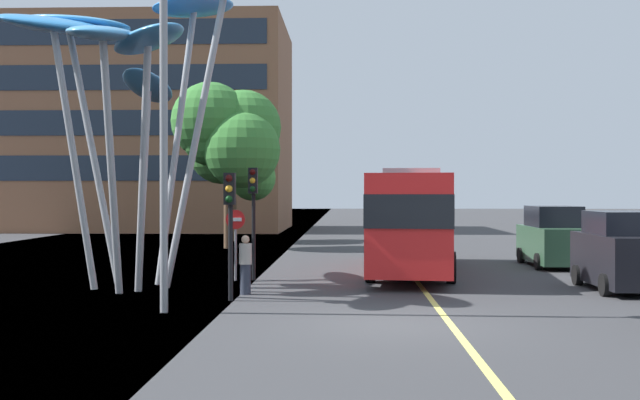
% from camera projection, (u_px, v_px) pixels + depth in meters
% --- Properties ---
extents(ground, '(120.00, 240.00, 0.10)m').
position_uv_depth(ground, '(360.00, 326.00, 16.33)').
color(ground, '#38383A').
extents(red_bus, '(3.56, 11.42, 3.51)m').
position_uv_depth(red_bus, '(412.00, 216.00, 26.72)').
color(red_bus, red).
rests_on(red_bus, ground).
extents(leaf_sculpture, '(9.17, 8.94, 9.14)m').
position_uv_depth(leaf_sculpture, '(141.00, 43.00, 22.56)').
color(leaf_sculpture, '#9EA0A5').
rests_on(leaf_sculpture, ground).
extents(traffic_light_kerb_near, '(0.28, 0.42, 3.23)m').
position_uv_depth(traffic_light_kerb_near, '(230.00, 208.00, 19.66)').
color(traffic_light_kerb_near, black).
rests_on(traffic_light_kerb_near, ground).
extents(traffic_light_kerb_far, '(0.28, 0.42, 3.50)m').
position_uv_depth(traffic_light_kerb_far, '(253.00, 199.00, 24.34)').
color(traffic_light_kerb_far, black).
rests_on(traffic_light_kerb_far, ground).
extents(car_parked_mid, '(1.93, 4.02, 2.21)m').
position_uv_depth(car_parked_mid, '(622.00, 253.00, 21.83)').
color(car_parked_mid, black).
rests_on(car_parked_mid, ground).
extents(car_parked_far, '(1.96, 4.49, 2.24)m').
position_uv_depth(car_parked_far, '(553.00, 238.00, 29.01)').
color(car_parked_far, '#2D5138').
rests_on(car_parked_far, ground).
extents(street_lamp, '(1.87, 0.44, 8.91)m').
position_uv_depth(street_lamp, '(180.00, 67.00, 17.78)').
color(street_lamp, gray).
rests_on(street_lamp, ground).
extents(tree_pavement_near, '(5.41, 4.84, 8.16)m').
position_uv_depth(tree_pavement_near, '(228.00, 131.00, 38.35)').
color(tree_pavement_near, brown).
rests_on(tree_pavement_near, ground).
extents(tree_pavement_far, '(4.85, 5.00, 6.85)m').
position_uv_depth(tree_pavement_far, '(237.00, 158.00, 43.90)').
color(tree_pavement_far, brown).
rests_on(tree_pavement_far, ground).
extents(pedestrian, '(0.34, 0.34, 1.59)m').
position_uv_depth(pedestrian, '(245.00, 265.00, 21.01)').
color(pedestrian, '#2D3342').
rests_on(pedestrian, ground).
extents(no_entry_sign, '(0.60, 0.12, 2.20)m').
position_uv_depth(no_entry_sign, '(235.00, 233.00, 24.26)').
color(no_entry_sign, gray).
rests_on(no_entry_sign, ground).
extents(backdrop_building, '(24.49, 13.01, 15.13)m').
position_uv_depth(backdrop_building, '(123.00, 128.00, 58.82)').
color(backdrop_building, brown).
rests_on(backdrop_building, ground).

